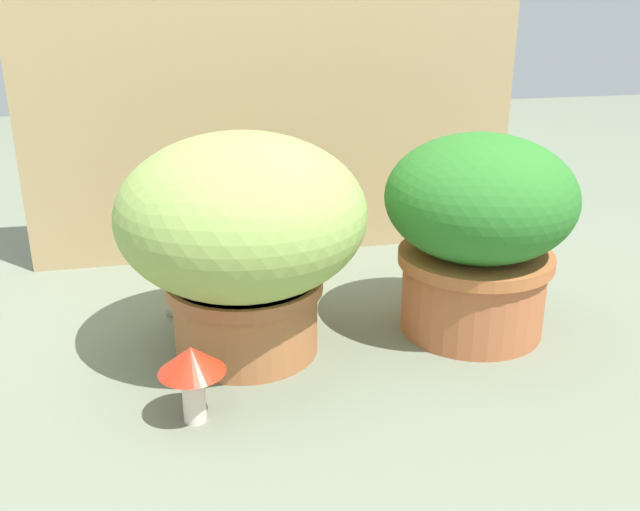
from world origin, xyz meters
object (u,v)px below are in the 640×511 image
object	(u,v)px
grass_planter	(243,232)
leafy_planter	(478,227)
cat	(239,290)
mushroom_ornament_red	(192,367)

from	to	relation	value
grass_planter	leafy_planter	world-z (taller)	grass_planter
leafy_planter	cat	world-z (taller)	leafy_planter
leafy_planter	mushroom_ornament_red	size ratio (longest dim) A/B	3.03
leafy_planter	grass_planter	bearing A→B (deg)	178.81
grass_planter	cat	bearing A→B (deg)	141.49
grass_planter	cat	xyz separation A→B (m)	(-0.01, 0.01, -0.12)
leafy_planter	mushroom_ornament_red	world-z (taller)	leafy_planter
grass_planter	mushroom_ornament_red	xyz separation A→B (m)	(-0.11, -0.22, -0.14)
leafy_planter	cat	bearing A→B (deg)	177.86
cat	mushroom_ornament_red	xyz separation A→B (m)	(-0.10, -0.23, -0.02)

